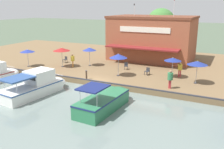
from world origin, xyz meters
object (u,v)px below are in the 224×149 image
object	(u,v)px
patio_umbrella_near_quay_edge	(62,49)
tree_downstream_bank	(159,24)
person_near_entrance	(170,77)
waterfront_restaurant	(152,38)
person_at_quay_edge	(180,68)
cafe_chair_beside_entrance	(126,66)
patio_umbrella_back_row	(118,56)
patio_umbrella_mid_patio_right	(173,59)
patio_umbrella_mid_patio_left	(197,63)
patio_umbrella_far_corner	(89,49)
patio_umbrella_by_entrance	(27,51)
cafe_chair_back_row_seat	(147,71)
cafe_chair_far_corner_seat	(65,59)
motorboat_outer_channel	(106,100)
motorboat_far_downstream	(37,85)
person_mid_patio	(73,59)
mooring_post	(86,75)

from	to	relation	value
patio_umbrella_near_quay_edge	tree_downstream_bank	world-z (taller)	tree_downstream_bank
person_near_entrance	waterfront_restaurant	bearing A→B (deg)	-155.30
person_at_quay_edge	patio_umbrella_near_quay_edge	bearing A→B (deg)	-83.21
patio_umbrella_near_quay_edge	cafe_chair_beside_entrance	distance (m)	8.40
patio_umbrella_back_row	patio_umbrella_mid_patio_right	bearing A→B (deg)	109.69
patio_umbrella_mid_patio_left	tree_downstream_bank	distance (m)	16.67
waterfront_restaurant	patio_umbrella_far_corner	distance (m)	9.77
patio_umbrella_by_entrance	cafe_chair_beside_entrance	size ratio (longest dim) A/B	2.65
cafe_chair_back_row_seat	person_near_entrance	world-z (taller)	person_near_entrance
person_at_quay_edge	waterfront_restaurant	bearing A→B (deg)	-144.59
waterfront_restaurant	person_at_quay_edge	bearing A→B (deg)	35.41
patio_umbrella_far_corner	patio_umbrella_back_row	xyz separation A→B (m)	(2.79, 5.40, 0.07)
cafe_chair_far_corner_seat	cafe_chair_beside_entrance	distance (m)	9.00
tree_downstream_bank	patio_umbrella_far_corner	bearing A→B (deg)	-24.11
waterfront_restaurant	person_near_entrance	size ratio (longest dim) A/B	6.50
person_near_entrance	patio_umbrella_by_entrance	bearing A→B (deg)	-92.45
patio_umbrella_far_corner	patio_umbrella_mid_patio_left	bearing A→B (deg)	82.11
patio_umbrella_near_quay_edge	patio_umbrella_far_corner	size ratio (longest dim) A/B	1.03
waterfront_restaurant	patio_umbrella_mid_patio_right	world-z (taller)	waterfront_restaurant
motorboat_outer_channel	motorboat_far_downstream	xyz separation A→B (m)	(-0.12, -7.44, 0.17)
cafe_chair_far_corner_seat	motorboat_far_downstream	xyz separation A→B (m)	(10.26, 4.28, -0.19)
person_mid_patio	patio_umbrella_mid_patio_right	bearing A→B (deg)	94.09
patio_umbrella_near_quay_edge	patio_umbrella_mid_patio_left	world-z (taller)	patio_umbrella_near_quay_edge
waterfront_restaurant	patio_umbrella_back_row	bearing A→B (deg)	-3.09
patio_umbrella_mid_patio_right	patio_umbrella_near_quay_edge	xyz separation A→B (m)	(1.29, -13.76, 0.23)
patio_umbrella_near_quay_edge	motorboat_outer_channel	world-z (taller)	patio_umbrella_near_quay_edge
cafe_chair_beside_entrance	waterfront_restaurant	bearing A→B (deg)	172.99
motorboat_far_downstream	patio_umbrella_mid_patio_left	bearing A→B (deg)	122.01
cafe_chair_far_corner_seat	motorboat_far_downstream	bearing A→B (deg)	22.64
cafe_chair_far_corner_seat	mooring_post	world-z (taller)	mooring_post
motorboat_outer_channel	mooring_post	size ratio (longest dim) A/B	6.78
patio_umbrella_back_row	person_at_quay_edge	world-z (taller)	patio_umbrella_back_row
patio_umbrella_near_quay_edge	patio_umbrella_far_corner	world-z (taller)	patio_umbrella_near_quay_edge
cafe_chair_back_row_seat	person_mid_patio	size ratio (longest dim) A/B	0.50
patio_umbrella_far_corner	cafe_chair_back_row_seat	distance (m)	8.45
patio_umbrella_mid_patio_left	cafe_chair_beside_entrance	distance (m)	8.99
patio_umbrella_mid_patio_left	cafe_chair_beside_entrance	bearing A→B (deg)	-104.05
person_near_entrance	cafe_chair_back_row_seat	bearing A→B (deg)	-136.83
patio_umbrella_back_row	mooring_post	size ratio (longest dim) A/B	2.65
cafe_chair_beside_entrance	tree_downstream_bank	world-z (taller)	tree_downstream_bank
waterfront_restaurant	patio_umbrella_by_entrance	size ratio (longest dim) A/B	5.17
cafe_chair_far_corner_seat	patio_umbrella_near_quay_edge	bearing A→B (deg)	27.59
patio_umbrella_by_entrance	person_mid_patio	distance (m)	5.90
mooring_post	cafe_chair_far_corner_seat	bearing A→B (deg)	-129.24
person_at_quay_edge	mooring_post	world-z (taller)	person_at_quay_edge
patio_umbrella_far_corner	cafe_chair_back_row_seat	xyz separation A→B (m)	(1.02, 8.22, -1.70)
patio_umbrella_far_corner	person_near_entrance	xyz separation A→B (m)	(4.68, 11.65, -1.04)
person_at_quay_edge	patio_umbrella_mid_patio_left	bearing A→B (deg)	51.99
patio_umbrella_back_row	mooring_post	world-z (taller)	patio_umbrella_back_row
cafe_chair_back_row_seat	person_mid_patio	world-z (taller)	person_mid_patio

